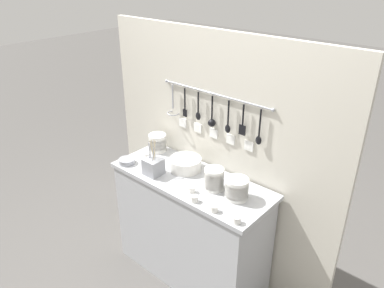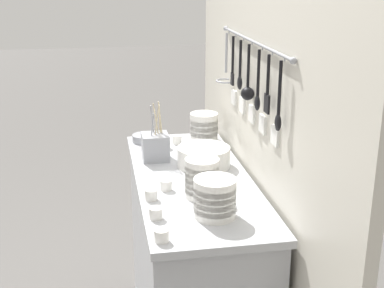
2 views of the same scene
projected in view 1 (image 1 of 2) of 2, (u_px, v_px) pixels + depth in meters
name	position (u px, v px, depth m)	size (l,w,h in m)	color
ground_plane	(191.00, 271.00, 3.05)	(20.00, 20.00, 0.00)	#514F4C
counter	(191.00, 228.00, 2.85)	(1.22, 0.48, 0.89)	#ADAFB5
back_wall	(215.00, 157.00, 2.82)	(2.02, 0.11, 1.88)	beige
bowl_stack_nested_right	(237.00, 189.00, 2.41)	(0.15, 0.15, 0.14)	silver
bowl_stack_short_front	(214.00, 179.00, 2.50)	(0.13, 0.13, 0.16)	silver
bowl_stack_wide_centre	(158.00, 143.00, 3.01)	(0.14, 0.14, 0.14)	silver
plate_stack	(185.00, 164.00, 2.76)	(0.24, 0.24, 0.09)	silver
steel_mixing_bowl	(127.00, 161.00, 2.84)	(0.12, 0.12, 0.04)	#93969E
cutlery_caddy	(153.00, 166.00, 2.69)	(0.12, 0.12, 0.27)	#93969E
cup_by_caddy	(148.00, 156.00, 2.92)	(0.05, 0.05, 0.04)	silver
cup_back_left	(237.00, 220.00, 2.20)	(0.05, 0.05, 0.04)	silver
cup_front_left	(147.00, 162.00, 2.83)	(0.05, 0.05, 0.04)	silver
cup_edge_near	(214.00, 209.00, 2.30)	(0.05, 0.05, 0.04)	silver
cup_front_right	(192.00, 189.00, 2.49)	(0.05, 0.05, 0.04)	silver
cup_beside_plates	(194.00, 199.00, 2.40)	(0.05, 0.05, 0.04)	silver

